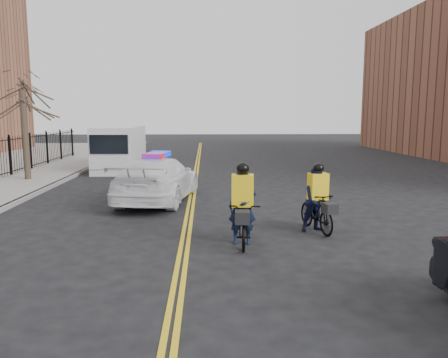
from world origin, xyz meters
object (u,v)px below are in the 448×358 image
cyclist_near (242,216)px  police_cruiser (158,179)px  cyclist_far (318,205)px  cargo_van (120,149)px

cyclist_near → police_cruiser: bearing=120.7°
cyclist_near → cyclist_far: 2.30m
police_cruiser → cargo_van: bearing=-62.5°
police_cruiser → cyclist_near: cyclist_near is taller
police_cruiser → cyclist_near: 5.95m
police_cruiser → cargo_van: cargo_van is taller
cyclist_near → cyclist_far: bearing=31.5°
cargo_van → cyclist_near: size_ratio=2.80×
police_cruiser → cyclist_near: size_ratio=2.78×
cargo_van → cyclist_far: cargo_van is taller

